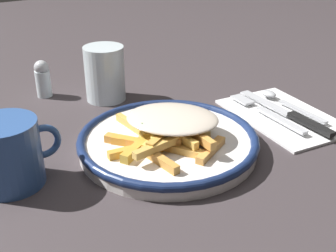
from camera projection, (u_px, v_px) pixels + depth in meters
The scene contains 10 objects.
ground_plane at pixel (168, 149), 0.64m from camera, with size 2.60×2.60×0.00m, color #3A3235.
plate at pixel (168, 141), 0.64m from camera, with size 0.27×0.27×0.03m.
fries_heap at pixel (170, 127), 0.62m from camera, with size 0.19×0.19×0.04m.
napkin at pixel (283, 115), 0.74m from camera, with size 0.14×0.21×0.01m, color white.
fork at pixel (267, 112), 0.73m from camera, with size 0.02×0.18×0.01m.
knife at pixel (292, 115), 0.72m from camera, with size 0.02×0.21×0.01m.
spoon at pixel (281, 100), 0.78m from camera, with size 0.02×0.15×0.01m.
water_glass at pixel (106, 73), 0.79m from camera, with size 0.07×0.07×0.10m, color silver.
coffee_mug at pixel (8, 153), 0.54m from camera, with size 0.11×0.09×0.09m.
salt_shaker at pixel (43, 78), 0.81m from camera, with size 0.03×0.03×0.07m.
Camera 1 is at (-0.29, -0.48, 0.32)m, focal length 46.18 mm.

